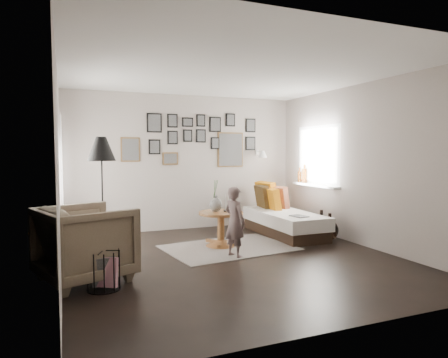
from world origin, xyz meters
name	(u,v)px	position (x,y,z in m)	size (l,w,h in m)	color
ground	(234,259)	(0.00, 0.00, 0.00)	(4.80, 4.80, 0.00)	black
wall_back	(185,163)	(0.00, 2.40, 1.30)	(4.50, 4.50, 0.00)	#A4988F
wall_front	(349,178)	(0.00, -2.40, 1.30)	(4.50, 4.50, 0.00)	#A4988F
wall_left	(59,170)	(-2.25, 0.00, 1.30)	(4.80, 4.80, 0.00)	#A4988F
wall_right	(363,165)	(2.25, 0.00, 1.30)	(4.80, 4.80, 0.00)	#A4988F
ceiling	(234,72)	(0.00, 0.00, 2.60)	(4.80, 4.80, 0.00)	white
door_left	(61,183)	(-2.23, 1.20, 1.05)	(0.00, 2.14, 2.14)	white
window_right	(311,182)	(2.18, 1.34, 0.93)	(0.15, 1.32, 1.30)	white
gallery_wall	(199,140)	(0.29, 2.38, 1.74)	(2.74, 0.03, 1.08)	brown
wall_sconce	(262,154)	(1.55, 2.13, 1.46)	(0.18, 0.36, 0.16)	white
rug	(229,248)	(0.18, 0.61, 0.01)	(1.92, 1.35, 0.01)	beige
pedestal_table	(221,230)	(0.11, 0.77, 0.26)	(0.71, 0.71, 0.56)	brown
vase	(216,202)	(0.03, 0.79, 0.71)	(0.20, 0.20, 0.51)	black
candles	(227,203)	(0.22, 0.77, 0.69)	(0.12, 0.12, 0.26)	black
daybed	(282,219)	(1.50, 1.24, 0.28)	(0.82, 1.94, 0.92)	black
magazine_on_daybed	(299,216)	(1.45, 0.60, 0.43)	(0.21, 0.28, 0.02)	black
armchair	(85,243)	(-1.99, -0.20, 0.45)	(0.95, 0.98, 0.89)	brown
armchair_cushion	(88,239)	(-1.96, -0.15, 0.48)	(0.40, 0.40, 0.10)	beige
floor_lamp	(101,153)	(-1.69, 0.90, 1.49)	(0.40, 0.40, 1.73)	black
magazine_basket	(104,270)	(-1.82, -0.60, 0.21)	(0.45, 0.45, 0.44)	black
demijohn_large	(321,228)	(1.91, 0.62, 0.20)	(0.34, 0.34, 0.51)	black
demijohn_small	(330,230)	(2.00, 0.50, 0.17)	(0.30, 0.30, 0.46)	black
child	(235,222)	(0.06, 0.11, 0.51)	(0.37, 0.24, 1.02)	#614D4C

